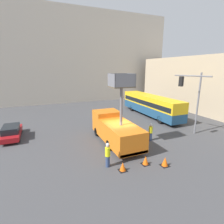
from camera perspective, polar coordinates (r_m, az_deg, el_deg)
ground_plane at (r=17.07m, az=2.60°, el=-10.61°), size 120.00×120.00×0.00m
building_backdrop_far at (r=42.38m, az=-14.20°, el=16.82°), size 44.00×10.00×18.81m
building_backdrop_side at (r=34.50m, az=30.95°, el=7.82°), size 10.00×28.00×9.04m
utility_truck at (r=17.02m, az=1.09°, el=-5.31°), size 2.57×7.29×6.71m
city_bus at (r=27.24m, az=12.44°, el=2.54°), size 2.48×12.42×3.08m
traffic_light_pole at (r=19.72m, az=24.92°, el=5.23°), size 3.89×3.64×6.71m
road_worker_near_truck at (r=13.21m, az=-1.43°, el=-13.81°), size 0.38×0.38×1.89m
road_worker_directing at (r=18.08m, az=12.48°, el=-6.40°), size 0.38×0.38×1.80m
traffic_cone_near_truck at (r=13.08m, az=3.54°, el=-17.42°), size 0.58×0.58×0.66m
traffic_cone_mid_road at (r=14.02m, az=10.92°, el=-15.31°), size 0.59×0.59×0.67m
traffic_cone_far_side at (r=14.17m, az=16.91°, el=-15.29°), size 0.61×0.61×0.70m
parked_car_curbside at (r=21.09m, az=-29.99°, el=-5.61°), size 1.71×4.57×1.37m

